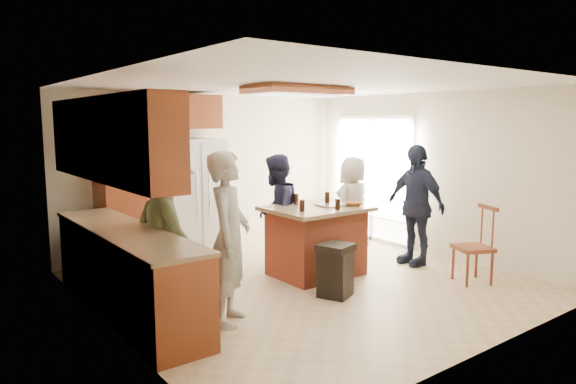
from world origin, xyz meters
TOP-DOWN VIEW (x-y plane):
  - room_shell at (4.37, 1.64)m, footprint 8.00×5.20m
  - person_front_left at (-1.46, -0.53)m, footprint 0.78×0.79m
  - person_behind_left at (0.07, 0.78)m, footprint 0.92×0.83m
  - person_behind_right at (1.56, 0.78)m, footprint 0.83×0.64m
  - person_side_right at (1.82, -0.23)m, footprint 0.60×1.05m
  - person_counter at (-1.74, 0.32)m, footprint 0.63×1.16m
  - left_cabinetry at (-2.24, 0.40)m, footprint 0.64×3.00m
  - back_wall_units at (-1.33, 2.20)m, footprint 1.80×0.60m
  - refrigerator at (-0.55, 2.12)m, footprint 0.90×0.76m
  - kitchen_island at (0.33, 0.21)m, footprint 1.28×1.03m
  - island_items at (0.54, 0.12)m, footprint 1.00×0.75m
  - trash_bin at (-0.06, -0.59)m, footprint 0.45×0.45m
  - spindle_chair at (1.72, -1.27)m, footprint 0.56×0.56m

SIDE VIEW (x-z plane):
  - trash_bin at x=-0.06m, z-range 0.00..0.63m
  - spindle_chair at x=1.72m, z-range -0.04..0.95m
  - kitchen_island at x=0.33m, z-range 0.01..0.94m
  - person_behind_right at x=1.56m, z-range 0.00..1.52m
  - person_behind_left at x=0.07m, z-range 0.00..1.61m
  - person_counter at x=-1.74m, z-range 0.00..1.73m
  - room_shell at x=4.37m, z-range -1.63..3.37m
  - person_side_right at x=1.82m, z-range 0.00..1.74m
  - person_front_left at x=-1.46m, z-range 0.00..1.76m
  - refrigerator at x=-0.55m, z-range 0.00..1.80m
  - left_cabinetry at x=-2.24m, z-range -0.19..2.11m
  - island_items at x=0.54m, z-range 0.89..1.04m
  - back_wall_units at x=-1.33m, z-range 0.15..2.60m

